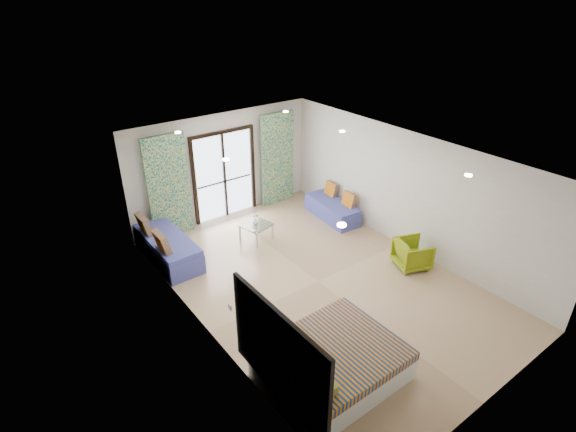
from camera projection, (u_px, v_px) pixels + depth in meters
floor at (318, 281)px, 9.22m from camera, size 5.00×7.50×0.01m
ceiling at (323, 157)px, 7.96m from camera, size 5.00×7.50×0.01m
wall_back at (223, 166)px, 11.25m from camera, size 5.00×0.01×2.70m
wall_front at (505, 333)px, 5.93m from camera, size 5.00×0.01×2.70m
wall_left at (203, 268)px, 7.26m from camera, size 0.01×7.50×2.70m
wall_right at (406, 191)px, 9.92m from camera, size 0.01×7.50×2.70m
balcony_door at (224, 170)px, 11.27m from camera, size 1.76×0.08×2.28m
balcony_rail at (225, 181)px, 11.42m from camera, size 1.52×0.03×0.04m
curtain_left at (168, 187)px, 10.34m from camera, size 1.00×0.10×2.50m
curtain_right at (278, 159)px, 11.99m from camera, size 1.00×0.10×2.50m
downlight_a at (342, 225)px, 5.82m from camera, size 0.12×0.12×0.02m
downlight_b at (468, 175)px, 7.30m from camera, size 0.12×0.12×0.02m
downlight_c at (226, 160)px, 7.94m from camera, size 0.12×0.12×0.02m
downlight_d at (342, 131)px, 9.43m from camera, size 0.12×0.12×0.02m
downlight_e at (178, 132)px, 9.36m from camera, size 0.12×0.12×0.02m
downlight_f at (286, 112)px, 10.85m from camera, size 0.12×0.12×0.02m
headboard at (278, 355)px, 5.99m from camera, size 0.06×2.10×1.50m
switch_plate at (230, 307)px, 6.87m from camera, size 0.02×0.10×0.10m
bed at (331, 363)px, 6.86m from camera, size 2.03×1.66×0.70m
daybed_left at (167, 247)px, 9.82m from camera, size 0.80×2.01×0.99m
daybed_right at (333, 209)px, 11.59m from camera, size 0.79×1.68×0.80m
coffee_table at (256, 226)px, 10.53m from camera, size 0.76×0.76×0.72m
vase at (256, 222)px, 10.47m from camera, size 0.21×0.21×0.16m
armchair at (413, 252)px, 9.56m from camera, size 0.82×0.85×0.69m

